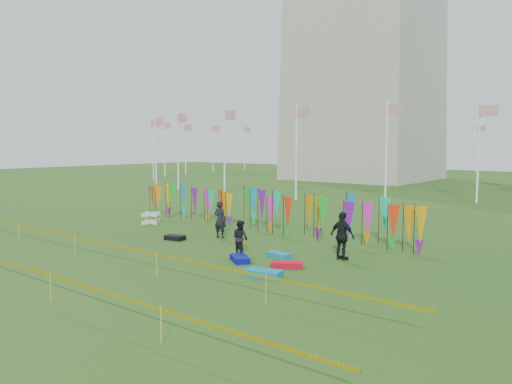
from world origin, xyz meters
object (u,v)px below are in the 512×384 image
Objects in this scene: person_mid at (240,238)px; kite_bag_teal at (264,273)px; person_left at (220,219)px; kite_bag_red at (287,265)px; kite_bag_blue at (240,259)px; kite_bag_black at (175,238)px; kite_bag_turquoise at (279,255)px; person_right at (342,236)px; box_kite at (151,218)px.

kite_bag_teal is (2.79, -1.96, -0.64)m from person_mid.
person_left is 6.77m from kite_bag_red.
kite_bag_red is at bearing 10.86° from kite_bag_blue.
kite_bag_turquoise is at bearing 0.75° from kite_bag_black.
person_left is at bearing 51.85° from kite_bag_black.
person_left reaches higher than kite_bag_black.
person_left is at bearing 5.72° from person_right.
person_left is 4.23m from person_mid.
kite_bag_red is at bearing -16.14° from box_kite.
box_kite is 13.42m from kite_bag_teal.
person_mid is 1.77m from kite_bag_turquoise.
person_left reaches higher than kite_bag_turquoise.
kite_bag_teal is at bearing -19.30° from kite_bag_black.
person_mid is 1.49× the size of kite_bag_turquoise.
kite_bag_blue is (10.24, -3.94, -0.24)m from box_kite.
person_right is 4.22m from kite_bag_teal.
kite_bag_turquoise is 3.05m from kite_bag_teal.
kite_bag_blue is at bearing 138.25° from person_mid.
kite_bag_blue is 2.06m from kite_bag_red.
person_right is 1.55× the size of kite_bag_teal.
person_left reaches higher than kite_bag_red.
kite_bag_blue is (-3.05, -2.85, -0.87)m from person_right.
kite_bag_turquoise is at bearing 135.91° from kite_bag_red.
kite_bag_red is at bearing 147.63° from person_left.
person_mid is 4.23m from person_right.
box_kite is 10.98m from kite_bag_blue.
person_mid is (3.43, -2.47, -0.17)m from person_left.
kite_bag_turquoise is 1.76m from kite_bag_blue.
kite_bag_red is (-1.03, -2.46, -0.87)m from person_right.
person_right is 1.77× the size of kite_bag_blue.
person_left is 2.40m from kite_bag_black.
kite_bag_teal is at bearing -64.00° from kite_bag_turquoise.
kite_bag_teal is at bearing 86.42° from person_right.
box_kite reaches higher than kite_bag_red.
kite_bag_turquoise is (11.06, -2.38, -0.26)m from box_kite.
person_left reaches higher than box_kite.
person_left is 7.68m from kite_bag_teal.
kite_bag_turquoise is (4.87, -1.69, -0.83)m from person_left.
box_kite is 5.39m from kite_bag_black.
kite_bag_teal is (6.21, -4.43, -0.81)m from person_left.
kite_bag_turquoise is 0.84× the size of kite_bag_red.
kite_bag_black is at bearing 0.94° from person_mid.
kite_bag_black is at bearing 44.68° from person_left.
kite_bag_black is (4.79, -2.46, -0.25)m from box_kite.
box_kite is 13.35m from person_right.
person_left reaches higher than person_mid.
box_kite is at bearing 158.96° from kite_bag_blue.
kite_bag_red is (6.08, -2.86, -0.82)m from person_left.
kite_bag_turquoise is 0.81× the size of kite_bag_teal.
kite_bag_turquoise is at bearing 62.41° from kite_bag_blue.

